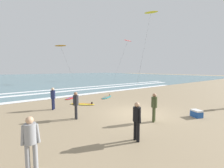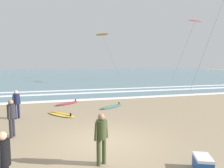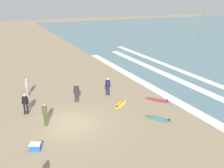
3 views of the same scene
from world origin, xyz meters
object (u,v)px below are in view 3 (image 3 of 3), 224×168
at_px(surfer_background_far, 45,113).
at_px(surfboard_left_pile, 158,100).
at_px(surfer_left_far, 27,86).
at_px(surfboard_right_spare, 121,104).
at_px(surfboard_foreground_flat, 158,119).
at_px(surfer_foreground_main, 76,91).
at_px(surfer_left_near, 108,85).
at_px(surfer_mid_group, 25,102).
at_px(cooler_box, 35,146).

xyz_separation_m(surfer_background_far, surfboard_left_pile, (-0.69, 9.41, -0.91)).
xyz_separation_m(surfer_left_far, surfboard_right_spare, (5.00, 6.54, -0.91)).
height_order(surfer_background_far, surfboard_foreground_flat, surfer_background_far).
height_order(surfer_foreground_main, surfboard_right_spare, surfer_foreground_main).
distance_m(surfer_background_far, surfboard_right_spare, 6.37).
height_order(surfer_foreground_main, surfer_left_far, same).
relative_size(surfer_left_near, surfer_background_far, 1.00).
height_order(surfer_mid_group, surfer_foreground_main, same).
distance_m(surfer_left_far, cooler_box, 8.99).
bearing_deg(surfer_mid_group, surfboard_left_pile, 80.41).
bearing_deg(surfboard_foreground_flat, cooler_box, -86.96).
bearing_deg(surfer_foreground_main, surfer_background_far, -44.89).
bearing_deg(surfer_background_far, surfboard_left_pile, 94.22).
bearing_deg(surfer_mid_group, cooler_box, -1.82).
distance_m(surfer_foreground_main, surfer_left_far, 4.61).
bearing_deg(surfer_background_far, surfer_left_far, -176.79).
xyz_separation_m(surfer_left_near, surfer_left_far, (-2.63, -6.46, 0.00)).
distance_m(surfer_left_near, surfboard_left_pile, 4.46).
bearing_deg(surfer_mid_group, surfer_left_near, 98.86).
bearing_deg(cooler_box, surfer_left_far, 175.09).
xyz_separation_m(surfer_background_far, cooler_box, (2.75, -1.11, -0.74)).
relative_size(surfer_foreground_main, cooler_box, 2.16).
distance_m(surfer_mid_group, surfer_left_near, 7.14).
relative_size(surfer_left_far, surfboard_foreground_flat, 0.76).
distance_m(surfer_mid_group, surfboard_left_pile, 10.54).
bearing_deg(cooler_box, surfer_mid_group, 178.18).
distance_m(surfer_left_far, surfboard_foreground_flat, 11.57).
relative_size(surfer_left_near, surfboard_right_spare, 0.81).
xyz_separation_m(surfer_left_near, surfboard_foreground_flat, (5.84, 1.38, -0.91)).
height_order(surfer_mid_group, surfboard_left_pile, surfer_mid_group).
distance_m(surfer_mid_group, surfer_left_far, 3.78).
xyz_separation_m(surfer_left_near, surfboard_left_pile, (2.85, 3.30, -0.91)).
bearing_deg(surfer_foreground_main, surfboard_left_pile, 68.48).
distance_m(surfer_mid_group, surfer_background_far, 2.62).
distance_m(surfer_left_far, surfboard_right_spare, 8.28).
distance_m(surfer_background_far, surfboard_foreground_flat, 7.88).
bearing_deg(surfer_background_far, surfboard_right_spare, 100.71).
relative_size(surfer_left_near, surfboard_left_pile, 0.78).
bearing_deg(surfer_background_far, surfer_foreground_main, 135.11).
distance_m(surfer_foreground_main, surfboard_left_pile, 6.79).
distance_m(surfer_background_far, cooler_box, 3.06).
bearing_deg(surfboard_right_spare, cooler_box, -61.78).
bearing_deg(surfer_mid_group, surfer_foreground_main, 99.93).
bearing_deg(surfer_foreground_main, surfer_mid_group, -80.07).
relative_size(surfer_foreground_main, surfboard_right_spare, 0.81).
bearing_deg(surfboard_left_pile, surfer_left_far, -119.32).
relative_size(surfer_foreground_main, surfer_left_far, 1.00).
height_order(surfboard_foreground_flat, cooler_box, cooler_box).
height_order(surfer_left_far, surfboard_foreground_flat, surfer_left_far).
xyz_separation_m(surfer_foreground_main, surfer_left_near, (-0.38, 2.96, 0.00)).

